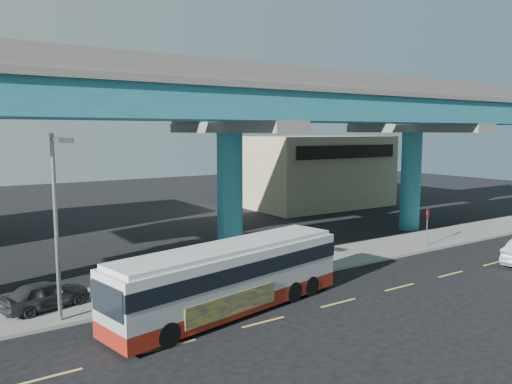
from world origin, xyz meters
TOP-DOWN VIEW (x-y plane):
  - ground at (0.00, 0.00)m, footprint 120.00×120.00m
  - sidewalk at (0.00, 5.50)m, footprint 70.00×4.00m
  - lane_markings at (-0.00, -0.30)m, footprint 58.00×0.12m
  - viaduct at (-0.00, 9.11)m, footprint 52.00×12.40m
  - building_beige at (18.00, 22.98)m, footprint 14.00×10.23m
  - transit_bus at (-4.49, 1.42)m, footprint 11.35×4.48m
  - parked_car at (-10.92, 5.65)m, footprint 3.06×4.17m
  - street_lamp at (-10.71, 3.45)m, footprint 0.50×2.40m
  - stop_sign at (11.82, 4.18)m, footprint 0.69×0.34m

SIDE VIEW (x-z plane):
  - ground at x=0.00m, z-range 0.00..0.00m
  - lane_markings at x=0.00m, z-range 0.00..0.01m
  - sidewalk at x=0.00m, z-range 0.00..0.15m
  - parked_car at x=-10.92m, z-range 0.15..1.35m
  - transit_bus at x=-4.49m, z-range 0.14..2.99m
  - stop_sign at x=11.82m, z-range 0.69..3.16m
  - building_beige at x=18.00m, z-range 0.01..7.01m
  - street_lamp at x=-10.71m, z-range 1.27..8.55m
  - viaduct at x=0.00m, z-range 3.29..14.99m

